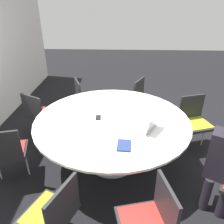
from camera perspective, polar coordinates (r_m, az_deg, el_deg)
ground_plane at (r=3.38m, az=0.00°, el=-12.75°), size 16.00×16.00×0.00m
conference_table at (r=3.00m, az=0.00°, el=-3.19°), size 2.08×2.08×0.74m
chair_1 at (r=3.68m, az=20.72°, el=-1.59°), size 0.53×0.55×0.85m
chair_2 at (r=4.20m, az=8.56°, el=3.63°), size 0.58×0.58×0.85m
chair_3 at (r=4.23m, az=-7.08°, el=3.91°), size 0.56×0.55×0.85m
chair_4 at (r=3.83m, az=-18.44°, el=-0.04°), size 0.58×0.59×0.85m
chair_5 at (r=3.07m, az=-25.78°, el=-8.98°), size 0.52×0.54×0.85m
chair_6 at (r=2.20m, az=-15.09°, el=-23.88°), size 0.57×0.56×0.85m
chair_7 at (r=2.13m, az=10.01°, el=-25.65°), size 0.53×0.51×0.85m
laptop at (r=2.72m, az=9.22°, el=-3.66°), size 0.38×0.37×0.21m
spiral_notebook at (r=2.43m, az=3.16°, el=-8.71°), size 0.22×0.16×0.02m
cell_phone at (r=2.98m, az=-3.63°, el=-1.47°), size 0.14×0.08×0.01m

